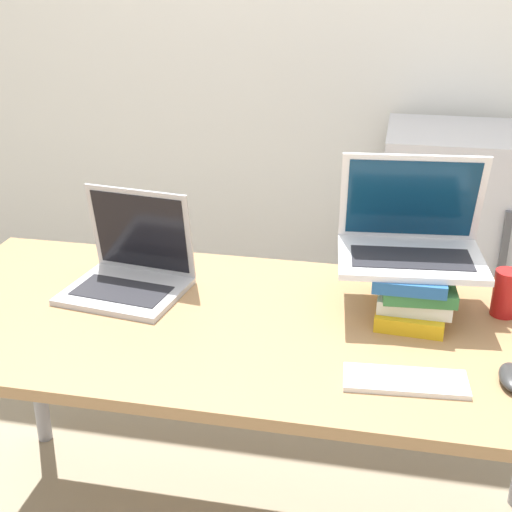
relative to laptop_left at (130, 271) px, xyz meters
The scene contains 8 objects.
wall_back 1.40m from the laptop_left, 74.56° to the left, with size 8.00×0.05×2.70m.
desk 0.38m from the laptop_left, 18.70° to the right, with size 1.73×0.79×0.75m.
laptop_left is the anchor object (origin of this frame).
book_stack 0.76m from the laptop_left, ahead, with size 0.21×0.28×0.14m.
laptop_on_books 0.76m from the laptop_left, ahead, with size 0.39×0.30×0.26m.
wireless_keyboard 0.82m from the laptop_left, 23.32° to the right, with size 0.27×0.12×0.01m.
soda_can 0.99m from the laptop_left, ahead, with size 0.07×0.07×0.12m.
mini_fridge 1.32m from the laptop_left, 45.12° to the left, with size 0.52×0.50×1.02m.
Camera 1 is at (0.35, -1.16, 1.61)m, focal length 50.00 mm.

